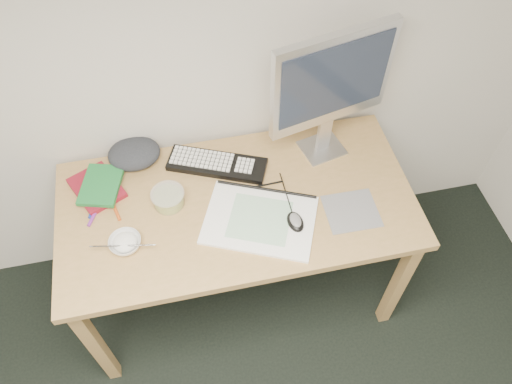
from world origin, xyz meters
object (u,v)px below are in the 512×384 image
keyboard (217,164)px  monitor (332,83)px  desk (237,214)px  sketchpad (260,220)px  rice_bowl (125,243)px

keyboard → monitor: (0.45, 0.00, 0.35)m
desk → keyboard: bearing=102.7°
sketchpad → monitor: monitor is taller
desk → sketchpad: bearing=-55.9°
sketchpad → keyboard: (-0.11, 0.30, 0.01)m
keyboard → monitor: 0.57m
monitor → rice_bowl: size_ratio=4.84×
sketchpad → monitor: (0.34, 0.31, 0.36)m
keyboard → rice_bowl: 0.50m
sketchpad → monitor: 0.58m
desk → monitor: bearing=26.4°
desk → monitor: 0.64m
keyboard → monitor: size_ratio=0.70×
desk → sketchpad: 0.15m
keyboard → monitor: bearing=23.5°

